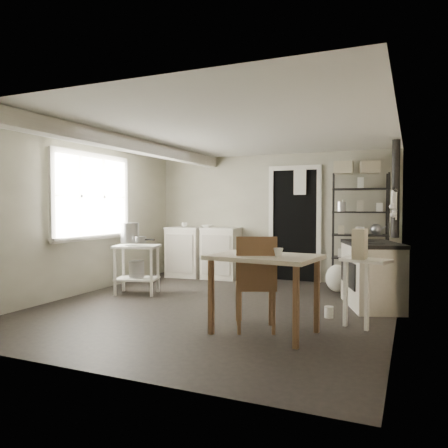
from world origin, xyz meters
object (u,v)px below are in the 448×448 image
at_px(work_table, 264,298).
at_px(chair, 255,285).
at_px(stockpot, 130,233).
at_px(flour_sack, 337,277).
at_px(shelf_rack, 360,230).
at_px(stove, 372,274).
at_px(prep_table, 137,268).
at_px(base_cabinets, 204,253).

distance_m(work_table, chair, 0.19).
height_order(stockpot, flour_sack, stockpot).
distance_m(shelf_rack, chair, 3.14).
distance_m(shelf_rack, stove, 1.49).
bearing_deg(stockpot, prep_table, 2.02).
relative_size(prep_table, flour_sack, 1.75).
relative_size(shelf_rack, chair, 1.83).
bearing_deg(work_table, shelf_rack, 78.48).
xyz_separation_m(chair, flour_sack, (0.48, 2.51, -0.25)).
distance_m(prep_table, work_table, 2.74).
height_order(base_cabinets, work_table, base_cabinets).
height_order(prep_table, flour_sack, prep_table).
relative_size(stove, flour_sack, 2.58).
distance_m(base_cabinets, flour_sack, 2.62).
relative_size(stockpot, stove, 0.27).
relative_size(prep_table, shelf_rack, 0.40).
relative_size(work_table, flour_sack, 2.56).
xyz_separation_m(base_cabinets, chair, (2.09, -2.98, 0.03)).
xyz_separation_m(shelf_rack, stove, (0.30, -1.37, -0.51)).
bearing_deg(stockpot, flour_sack, 25.41).
bearing_deg(stockpot, shelf_rack, 30.42).
bearing_deg(stockpot, base_cabinets, 79.20).
height_order(shelf_rack, work_table, shelf_rack).
height_order(shelf_rack, flour_sack, shelf_rack).
bearing_deg(shelf_rack, base_cabinets, 172.25).
bearing_deg(shelf_rack, flour_sack, -128.10).
bearing_deg(shelf_rack, work_table, -109.76).
bearing_deg(shelf_rack, stove, -85.66).
bearing_deg(prep_table, base_cabinets, 82.83).
distance_m(shelf_rack, work_table, 3.22).
bearing_deg(prep_table, stockpot, -177.98).
height_order(base_cabinets, chair, chair).
height_order(base_cabinets, flour_sack, base_cabinets).
bearing_deg(work_table, stove, 61.63).
xyz_separation_m(work_table, flour_sack, (0.35, 2.61, -0.14)).
xyz_separation_m(stockpot, shelf_rack, (3.21, 1.88, 0.01)).
distance_m(base_cabinets, chair, 3.64).
xyz_separation_m(prep_table, flour_sack, (2.80, 1.38, -0.16)).
xyz_separation_m(stockpot, work_table, (2.57, -1.22, -0.56)).
xyz_separation_m(prep_table, base_cabinets, (0.23, 1.85, 0.06)).
xyz_separation_m(prep_table, work_table, (2.45, -1.22, -0.02)).
bearing_deg(work_table, chair, 144.71).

